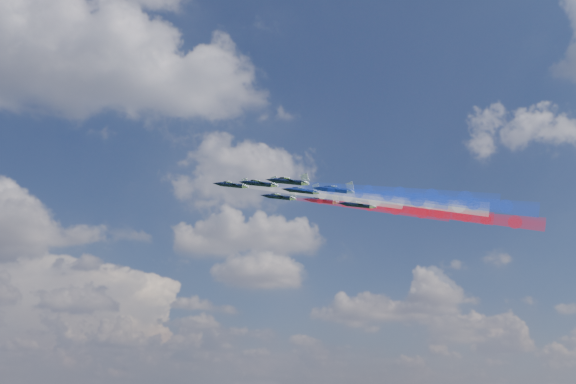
{
  "coord_description": "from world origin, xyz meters",
  "views": [
    {
      "loc": [
        -52.27,
        -153.63,
        108.36
      ],
      "look_at": [
        -18.67,
        1.39,
        159.11
      ],
      "focal_mm": 39.62,
      "sensor_mm": 36.0,
      "label": 1
    }
  ],
  "objects": [
    {
      "name": "trail_center_third",
      "position": [
        6.49,
        -13.61,
        153.85
      ],
      "size": [
        37.92,
        23.95,
        12.08
      ],
      "primitive_type": null,
      "rotation": [
        0.19,
        -0.13,
        1.03
      ],
      "color": "white"
    },
    {
      "name": "jet_inner_left",
      "position": [
        -27.0,
        -3.48,
        159.19
      ],
      "size": [
        14.26,
        13.48,
        6.15
      ],
      "primitive_type": null,
      "rotation": [
        0.19,
        -0.13,
        1.03
      ],
      "color": "black"
    },
    {
      "name": "trail_inner_left",
      "position": [
        -4.97,
        -15.85,
        154.24
      ],
      "size": [
        37.92,
        23.95,
        12.08
      ],
      "primitive_type": null,
      "rotation": [
        0.19,
        -0.13,
        1.03
      ],
      "color": "blue"
    },
    {
      "name": "trail_rear_right",
      "position": [
        22.48,
        -11.27,
        151.7
      ],
      "size": [
        37.92,
        23.95,
        12.08
      ],
      "primitive_type": null,
      "rotation": [
        0.19,
        -0.13,
        1.03
      ],
      "color": "red"
    },
    {
      "name": "jet_center_third",
      "position": [
        -15.53,
        -1.25,
        158.79
      ],
      "size": [
        14.26,
        13.48,
        6.15
      ],
      "primitive_type": null,
      "rotation": [
        0.19,
        -0.13,
        1.03
      ],
      "color": "black"
    },
    {
      "name": "trail_rear_left",
      "position": [
        11.97,
        -24.81,
        150.95
      ],
      "size": [
        37.92,
        23.95,
        12.08
      ],
      "primitive_type": null,
      "rotation": [
        0.19,
        -0.13,
        1.03
      ],
      "color": "blue"
    },
    {
      "name": "trail_outer_right",
      "position": [
        15.85,
        0.59,
        155.96
      ],
      "size": [
        37.92,
        23.95,
        12.08
      ],
      "primitive_type": null,
      "rotation": [
        0.19,
        -0.13,
        1.03
      ],
      "color": "red"
    },
    {
      "name": "trail_inner_right",
      "position": [
        3.43,
        0.5,
        156.25
      ],
      "size": [
        37.92,
        23.95,
        12.08
      ],
      "primitive_type": null,
      "rotation": [
        0.19,
        -0.13,
        1.03
      ],
      "color": "red"
    },
    {
      "name": "jet_outer_right",
      "position": [
        -6.17,
        12.96,
        160.9
      ],
      "size": [
        14.26,
        13.48,
        6.15
      ],
      "primitive_type": null,
      "rotation": [
        0.19,
        -0.13,
        1.03
      ],
      "color": "black"
    },
    {
      "name": "jet_outer_left",
      "position": [
        -22.59,
        -17.64,
        155.4
      ],
      "size": [
        14.26,
        13.48,
        6.15
      ],
      "primitive_type": null,
      "rotation": [
        0.19,
        -0.13,
        1.03
      ],
      "color": "black"
    },
    {
      "name": "trail_outer_left",
      "position": [
        -0.56,
        -30.01,
        150.45
      ],
      "size": [
        37.92,
        23.95,
        12.08
      ],
      "primitive_type": null,
      "rotation": [
        0.19,
        -0.13,
        1.03
      ],
      "color": "blue"
    },
    {
      "name": "jet_inner_right",
      "position": [
        -18.59,
        12.86,
        161.19
      ],
      "size": [
        14.26,
        13.48,
        6.15
      ],
      "primitive_type": null,
      "rotation": [
        0.19,
        -0.13,
        1.03
      ],
      "color": "black"
    },
    {
      "name": "trail_lead",
      "position": [
        -10.41,
        -2.31,
        157.91
      ],
      "size": [
        37.92,
        23.95,
        12.08
      ],
      "primitive_type": null,
      "rotation": [
        0.19,
        -0.13,
        1.03
      ],
      "color": "white"
    },
    {
      "name": "jet_rear_left",
      "position": [
        -10.05,
        -12.44,
        155.89
      ],
      "size": [
        14.26,
        13.48,
        6.15
      ],
      "primitive_type": null,
      "rotation": [
        0.19,
        -0.13,
        1.03
      ],
      "color": "black"
    },
    {
      "name": "jet_lead",
      "position": [
        -32.44,
        10.06,
        162.85
      ],
      "size": [
        14.26,
        13.48,
        6.15
      ],
      "primitive_type": null,
      "rotation": [
        0.19,
        -0.13,
        1.03
      ],
      "color": "black"
    },
    {
      "name": "jet_rear_right",
      "position": [
        0.46,
        1.09,
        156.65
      ],
      "size": [
        14.26,
        13.48,
        6.15
      ],
      "primitive_type": null,
      "rotation": [
        0.19,
        -0.13,
        1.03
      ],
      "color": "black"
    }
  ]
}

